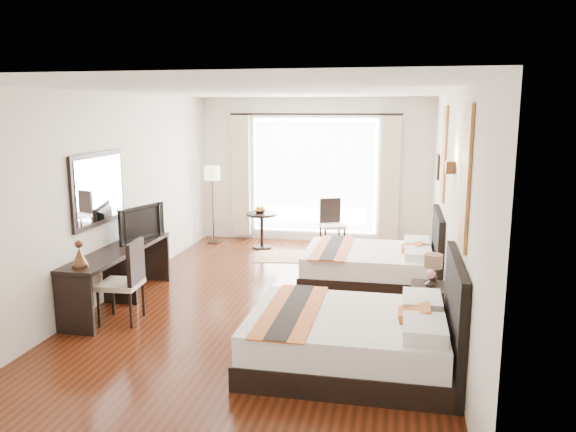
% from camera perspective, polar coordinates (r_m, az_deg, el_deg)
% --- Properties ---
extents(floor, '(4.50, 7.50, 0.01)m').
position_cam_1_polar(floor, '(7.63, -1.70, -8.95)').
color(floor, '#361609').
rests_on(floor, ground).
extents(ceiling, '(4.50, 7.50, 0.02)m').
position_cam_1_polar(ceiling, '(7.18, -1.82, 12.53)').
color(ceiling, white).
rests_on(ceiling, wall_headboard).
extents(wall_headboard, '(0.01, 7.50, 2.80)m').
position_cam_1_polar(wall_headboard, '(7.12, 16.14, 0.89)').
color(wall_headboard, silver).
rests_on(wall_headboard, floor).
extents(wall_desk, '(0.01, 7.50, 2.80)m').
position_cam_1_polar(wall_desk, '(8.08, -17.46, 1.96)').
color(wall_desk, silver).
rests_on(wall_desk, floor).
extents(wall_window, '(4.50, 0.01, 2.80)m').
position_cam_1_polar(wall_window, '(10.92, 2.72, 4.62)').
color(wall_window, silver).
rests_on(wall_window, floor).
extents(wall_entry, '(4.50, 0.01, 2.80)m').
position_cam_1_polar(wall_entry, '(3.82, -14.73, -7.43)').
color(wall_entry, silver).
rests_on(wall_entry, floor).
extents(window_glass, '(2.40, 0.02, 2.20)m').
position_cam_1_polar(window_glass, '(10.92, 2.70, 4.09)').
color(window_glass, white).
rests_on(window_glass, wall_window).
extents(sheer_curtain, '(2.30, 0.02, 2.10)m').
position_cam_1_polar(sheer_curtain, '(10.86, 2.65, 4.06)').
color(sheer_curtain, white).
rests_on(sheer_curtain, wall_window).
extents(drape_left, '(0.35, 0.14, 2.35)m').
position_cam_1_polar(drape_left, '(11.14, -4.79, 4.09)').
color(drape_left, beige).
rests_on(drape_left, floor).
extents(drape_right, '(0.35, 0.14, 2.35)m').
position_cam_1_polar(drape_right, '(10.70, 10.33, 3.69)').
color(drape_right, beige).
rests_on(drape_right, floor).
extents(art_panel_near, '(0.03, 0.50, 1.35)m').
position_cam_1_polar(art_panel_near, '(5.43, 17.63, 3.71)').
color(art_panel_near, maroon).
rests_on(art_panel_near, wall_headboard).
extents(art_panel_far, '(0.03, 0.50, 1.35)m').
position_cam_1_polar(art_panel_far, '(8.23, 15.58, 6.07)').
color(art_panel_far, maroon).
rests_on(art_panel_far, wall_headboard).
extents(wall_sconce, '(0.10, 0.14, 0.14)m').
position_cam_1_polar(wall_sconce, '(6.68, 16.15, 4.77)').
color(wall_sconce, '#4C2E1B').
rests_on(wall_sconce, wall_headboard).
extents(mirror_frame, '(0.04, 1.25, 0.95)m').
position_cam_1_polar(mirror_frame, '(7.72, -18.72, 2.62)').
color(mirror_frame, black).
rests_on(mirror_frame, wall_desk).
extents(mirror_glass, '(0.01, 1.12, 0.82)m').
position_cam_1_polar(mirror_glass, '(7.71, -18.56, 2.61)').
color(mirror_glass, white).
rests_on(mirror_glass, mirror_frame).
extents(bed_near, '(2.08, 1.62, 1.17)m').
position_cam_1_polar(bed_near, '(5.83, 6.97, -12.17)').
color(bed_near, black).
rests_on(bed_near, floor).
extents(bed_far, '(1.98, 1.55, 1.11)m').
position_cam_1_polar(bed_far, '(8.50, 8.81, -4.89)').
color(bed_far, black).
rests_on(bed_far, floor).
extents(nightstand, '(0.42, 0.52, 0.50)m').
position_cam_1_polar(nightstand, '(7.03, 14.12, -8.83)').
color(nightstand, black).
rests_on(nightstand, floor).
extents(table_lamp, '(0.22, 0.22, 0.35)m').
position_cam_1_polar(table_lamp, '(7.03, 14.55, -4.67)').
color(table_lamp, black).
rests_on(table_lamp, nightstand).
extents(vase, '(0.12, 0.12, 0.12)m').
position_cam_1_polar(vase, '(6.82, 14.26, -6.68)').
color(vase, black).
rests_on(vase, nightstand).
extents(console_desk, '(0.50, 2.20, 0.76)m').
position_cam_1_polar(console_desk, '(7.85, -16.74, -5.90)').
color(console_desk, black).
rests_on(console_desk, floor).
extents(television, '(0.36, 0.86, 0.50)m').
position_cam_1_polar(television, '(8.17, -15.06, -0.66)').
color(television, black).
rests_on(television, console_desk).
extents(bronze_figurine, '(0.20, 0.20, 0.28)m').
position_cam_1_polar(bronze_figurine, '(6.97, -20.41, -3.79)').
color(bronze_figurine, '#4C2E1B').
rests_on(bronze_figurine, console_desk).
extents(desk_chair, '(0.51, 0.51, 1.02)m').
position_cam_1_polar(desk_chair, '(7.22, -16.43, -7.91)').
color(desk_chair, beige).
rests_on(desk_chair, floor).
extents(floor_lamp, '(0.30, 0.30, 1.51)m').
position_cam_1_polar(floor_lamp, '(10.86, -7.71, 3.81)').
color(floor_lamp, black).
rests_on(floor_lamp, floor).
extents(side_table, '(0.58, 0.58, 0.67)m').
position_cam_1_polar(side_table, '(10.53, -2.67, -1.48)').
color(side_table, black).
rests_on(side_table, floor).
extents(fruit_bowl, '(0.29, 0.29, 0.06)m').
position_cam_1_polar(fruit_bowl, '(10.48, -2.89, 0.47)').
color(fruit_bowl, '#4A371A').
rests_on(fruit_bowl, side_table).
extents(window_chair, '(0.56, 0.56, 0.93)m').
position_cam_1_polar(window_chair, '(10.56, 4.50, -1.77)').
color(window_chair, beige).
rests_on(window_chair, floor).
extents(jute_rug, '(1.31, 0.99, 0.01)m').
position_cam_1_polar(jute_rug, '(9.95, 0.21, -4.15)').
color(jute_rug, '#9F865F').
rests_on(jute_rug, floor).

